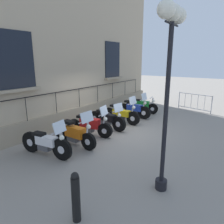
# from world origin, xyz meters

# --- Properties ---
(ground_plane) EXTENTS (60.00, 60.00, 0.00)m
(ground_plane) POSITION_xyz_m (0.00, 0.00, 0.00)
(ground_plane) COLOR gray
(building_facade) EXTENTS (0.82, 13.59, 8.31)m
(building_facade) POSITION_xyz_m (-2.43, 0.00, 4.03)
(building_facade) COLOR tan
(building_facade) RESTS_ON ground_plane
(motorcycle_white) EXTENTS (2.01, 0.61, 1.25)m
(motorcycle_white) POSITION_xyz_m (-0.32, -3.35, 0.44)
(motorcycle_white) COLOR black
(motorcycle_white) RESTS_ON ground_plane
(motorcycle_orange) EXTENTS (1.96, 0.68, 1.36)m
(motorcycle_orange) POSITION_xyz_m (-0.14, -2.23, 0.45)
(motorcycle_orange) COLOR black
(motorcycle_orange) RESTS_ON ground_plane
(motorcycle_red) EXTENTS (2.03, 0.74, 1.29)m
(motorcycle_red) POSITION_xyz_m (-0.40, -1.14, 0.43)
(motorcycle_red) COLOR black
(motorcycle_red) RESTS_ON ground_plane
(motorcycle_black) EXTENTS (2.11, 0.66, 1.24)m
(motorcycle_black) POSITION_xyz_m (-0.35, 0.00, 0.43)
(motorcycle_black) COLOR black
(motorcycle_black) RESTS_ON ground_plane
(motorcycle_yellow) EXTENTS (2.07, 0.69, 1.38)m
(motorcycle_yellow) POSITION_xyz_m (-0.28, 1.06, 0.44)
(motorcycle_yellow) COLOR black
(motorcycle_yellow) RESTS_ON ground_plane
(motorcycle_blue) EXTENTS (1.93, 0.63, 1.37)m
(motorcycle_blue) POSITION_xyz_m (-0.23, 2.29, 0.44)
(motorcycle_blue) COLOR black
(motorcycle_blue) RESTS_ON ground_plane
(motorcycle_green) EXTENTS (1.94, 0.61, 0.96)m
(motorcycle_green) POSITION_xyz_m (-0.34, 3.38, 0.42)
(motorcycle_green) COLOR black
(motorcycle_green) RESTS_ON ground_plane
(lamppost) EXTENTS (0.34, 1.04, 4.09)m
(lamppost) POSITION_xyz_m (3.38, -2.90, 3.08)
(lamppost) COLOR black
(lamppost) RESTS_ON ground_plane
(crowd_barrier) EXTENTS (2.03, 0.47, 1.05)m
(crowd_barrier) POSITION_xyz_m (2.06, 5.62, 0.56)
(crowd_barrier) COLOR #B7B7BF
(crowd_barrier) RESTS_ON ground_plane
(bollard) EXTENTS (0.17, 0.17, 1.04)m
(bollard) POSITION_xyz_m (2.42, -4.80, 0.52)
(bollard) COLOR black
(bollard) RESTS_ON ground_plane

